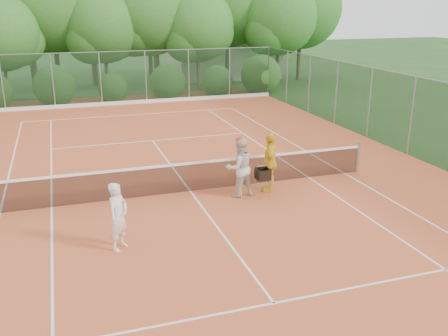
# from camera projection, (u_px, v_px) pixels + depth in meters

# --- Properties ---
(ground) EXTENTS (120.00, 120.00, 0.00)m
(ground) POSITION_uv_depth(u_px,v_px,m) (191.00, 192.00, 15.50)
(ground) COLOR #214418
(ground) RESTS_ON ground
(clay_court) EXTENTS (18.00, 36.00, 0.02)m
(clay_court) POSITION_uv_depth(u_px,v_px,m) (191.00, 192.00, 15.50)
(clay_court) COLOR #CC5A2F
(clay_court) RESTS_ON ground
(club_building) EXTENTS (8.00, 5.00, 3.00)m
(club_building) POSITION_uv_depth(u_px,v_px,m) (223.00, 58.00, 39.35)
(club_building) COLOR beige
(club_building) RESTS_ON ground
(tennis_net) EXTENTS (11.97, 0.10, 1.10)m
(tennis_net) POSITION_uv_depth(u_px,v_px,m) (190.00, 176.00, 15.34)
(tennis_net) COLOR gray
(tennis_net) RESTS_ON clay_court
(player_white) EXTENTS (0.70, 0.72, 1.66)m
(player_white) POSITION_uv_depth(u_px,v_px,m) (118.00, 216.00, 11.66)
(player_white) COLOR silver
(player_white) RESTS_ON clay_court
(player_center_grp) EXTENTS (0.97, 0.81, 1.84)m
(player_center_grp) POSITION_uv_depth(u_px,v_px,m) (239.00, 167.00, 14.89)
(player_center_grp) COLOR beige
(player_center_grp) RESTS_ON clay_court
(player_yellow) EXTENTS (0.88, 1.17, 1.85)m
(player_yellow) POSITION_uv_depth(u_px,v_px,m) (270.00, 162.00, 15.32)
(player_yellow) COLOR yellow
(player_yellow) RESTS_ON clay_court
(ball_hopper) EXTENTS (0.39, 0.39, 0.89)m
(ball_hopper) POSITION_uv_depth(u_px,v_px,m) (263.00, 175.00, 14.88)
(ball_hopper) COLOR gray
(ball_hopper) RESTS_ON clay_court
(stray_ball_a) EXTENTS (0.07, 0.07, 0.07)m
(stray_ball_a) POSITION_uv_depth(u_px,v_px,m) (144.00, 114.00, 26.22)
(stray_ball_a) COLOR yellow
(stray_ball_a) RESTS_ON clay_court
(stray_ball_b) EXTENTS (0.07, 0.07, 0.07)m
(stray_ball_b) POSITION_uv_depth(u_px,v_px,m) (110.00, 115.00, 26.00)
(stray_ball_b) COLOR #BACF30
(stray_ball_b) RESTS_ON clay_court
(stray_ball_c) EXTENTS (0.07, 0.07, 0.07)m
(stray_ball_c) POSITION_uv_depth(u_px,v_px,m) (216.00, 114.00, 26.32)
(stray_ball_c) COLOR #E7EF37
(stray_ball_c) RESTS_ON clay_court
(court_markings) EXTENTS (11.03, 23.83, 0.01)m
(court_markings) POSITION_uv_depth(u_px,v_px,m) (191.00, 192.00, 15.50)
(court_markings) COLOR white
(court_markings) RESTS_ON clay_court
(fence_back) EXTENTS (18.07, 0.07, 3.00)m
(fence_back) POSITION_uv_depth(u_px,v_px,m) (123.00, 78.00, 28.54)
(fence_back) COLOR #19381E
(fence_back) RESTS_ON clay_court
(tropical_treeline) EXTENTS (32.10, 8.49, 15.03)m
(tropical_treeline) POSITION_uv_depth(u_px,v_px,m) (131.00, 11.00, 32.55)
(tropical_treeline) COLOR brown
(tropical_treeline) RESTS_ON ground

